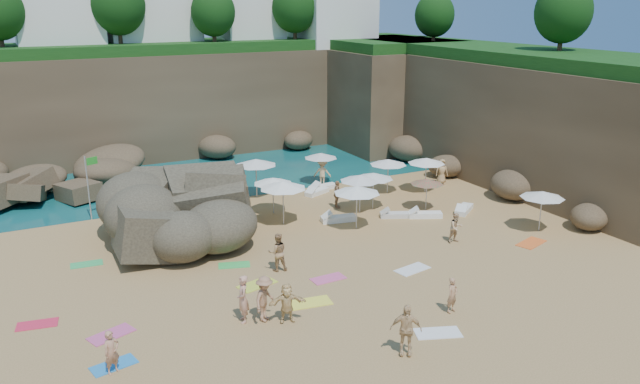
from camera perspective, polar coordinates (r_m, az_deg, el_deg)
name	(u,v)px	position (r m, az deg, el deg)	size (l,w,h in m)	color
ground	(312,252)	(30.92, -0.74, -5.50)	(120.00, 120.00, 0.00)	tan
seawater	(163,138)	(58.20, -14.16, 4.80)	(120.00, 120.00, 0.00)	#0C4751
cliff_back	(198,100)	(53.23, -11.07, 8.26)	(44.00, 8.00, 8.00)	brown
cliff_right	(498,115)	(46.86, 15.96, 6.76)	(8.00, 30.00, 8.00)	brown
cliff_corner	(383,96)	(54.97, 5.82, 8.76)	(10.00, 12.00, 8.00)	brown
rock_promontory	(44,196)	(43.23, -23.91, -0.37)	(12.00, 7.00, 2.00)	brown
clifftop_buildings	(202,9)	(53.69, -10.75, 16.12)	(28.48, 9.48, 7.00)	white
clifftop_trees	(251,9)	(48.35, -6.34, 16.25)	(35.60, 23.82, 4.40)	#11380F
rock_outcrop	(173,242)	(32.98, -13.31, -4.50)	(8.69, 6.52, 3.48)	brown
flag_pole	(89,179)	(37.02, -20.33, 1.09)	(0.70, 0.30, 3.69)	silver
parasol_0	(273,181)	(35.92, -4.33, 1.04)	(2.27, 2.27, 2.15)	silver
parasol_1	(256,162)	(39.02, -5.89, 2.73)	(2.61, 2.61, 2.46)	silver
parasol_2	(321,156)	(41.85, 0.06, 3.35)	(2.24, 2.24, 2.11)	silver
parasol_3	(374,176)	(36.76, 4.91, 1.49)	(2.34, 2.34, 2.21)	silver
parasol_4	(388,162)	(39.97, 6.26, 2.74)	(2.36, 2.36, 2.23)	silver
parasol_5	(283,185)	(34.06, -3.41, 0.63)	(2.59, 2.59, 2.45)	silver
parasol_6	(427,182)	(37.10, 9.76, 0.94)	(1.98, 1.98, 1.87)	silver
parasol_7	(360,178)	(36.09, 3.70, 1.28)	(2.38, 2.38, 2.25)	silver
parasol_8	(426,161)	(40.52, 9.71, 2.84)	(2.39, 2.39, 2.26)	silver
parasol_9	(357,190)	(33.41, 3.39, 0.20)	(2.52, 2.52, 2.38)	silver
parasol_11	(543,195)	(35.13, 19.68, -0.23)	(2.33, 2.33, 2.21)	silver
lounger_0	(317,192)	(39.96, -0.27, 0.01)	(1.80, 0.60, 0.28)	white
lounger_1	(339,219)	(35.05, 1.71, -2.46)	(1.98, 0.66, 0.31)	white
lounger_2	(324,187)	(40.99, 0.32, 0.45)	(1.84, 0.61, 0.29)	white
lounger_3	(396,215)	(35.95, 6.92, -2.10)	(1.76, 0.59, 0.27)	silver
lounger_4	(425,215)	(36.19, 9.58, -2.07)	(1.90, 0.63, 0.30)	white
lounger_5	(464,209)	(37.56, 13.04, -1.57)	(1.89, 0.63, 0.29)	white
towel_0	(114,365)	(23.09, -18.33, -14.80)	(1.50, 0.75, 0.03)	#257FC9
towel_1	(111,334)	(24.97, -18.53, -12.24)	(1.65, 0.83, 0.03)	#CE5089
towel_3	(234,265)	(29.70, -7.85, -6.63)	(1.47, 0.73, 0.03)	green
towel_4	(310,303)	(25.98, -0.91, -10.08)	(1.74, 0.87, 0.03)	#FFF743
towel_5	(412,269)	(29.29, 8.44, -7.00)	(1.67, 0.83, 0.03)	white
towel_7	(37,324)	(26.69, -24.44, -10.96)	(1.50, 0.75, 0.03)	#DA2645
towel_9	(328,279)	(28.06, 0.76, -7.92)	(1.54, 0.77, 0.03)	#DF568F
towel_10	(531,243)	(33.76, 18.75, -4.43)	(1.74, 0.87, 0.03)	orange
towel_11	(87,264)	(31.50, -20.56, -6.19)	(1.45, 0.72, 0.03)	#33B35D
towel_12	(257,284)	(27.66, -5.77, -8.40)	(1.70, 0.85, 0.03)	#D0DF3A
towel_13	(438,333)	(24.23, 10.72, -12.55)	(1.71, 0.85, 0.03)	white
person_stand_0	(112,352)	(22.33, -18.51, -13.71)	(0.56, 0.37, 1.54)	tan
person_stand_1	(278,252)	(28.62, -3.89, -5.50)	(0.88, 0.68, 1.81)	#A87F54
person_stand_2	(322,172)	(41.66, 0.21, 1.80)	(1.15, 0.48, 1.78)	#E1B980
person_stand_3	(337,194)	(37.11, 1.57, -0.22)	(0.98, 0.41, 1.68)	#A87C54
person_stand_4	(442,171)	(42.84, 11.07, 1.85)	(0.83, 0.46, 1.71)	tan
person_stand_5	(227,187)	(39.06, -8.49, 0.41)	(1.47, 0.42, 1.59)	tan
person_stand_6	(243,299)	(24.37, -7.06, -9.69)	(0.69, 0.45, 1.90)	tan
person_lie_0	(265,315)	(24.65, -5.03, -11.15)	(1.18, 1.83, 0.49)	#A57452
person_lie_1	(405,349)	(22.67, 7.78, -14.00)	(1.11, 1.89, 0.46)	#DDB47D
person_lie_3	(287,317)	(24.53, -3.02, -11.34)	(1.45, 1.57, 0.42)	#E4BD77
person_lie_4	(451,308)	(25.75, 11.92, -10.35)	(0.52, 1.43, 0.34)	tan
person_lie_5	(455,237)	(32.75, 12.27, -4.04)	(0.74, 1.53, 0.58)	tan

